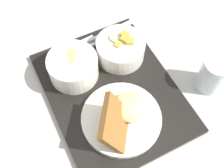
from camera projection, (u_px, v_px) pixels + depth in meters
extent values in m
plane|color=#ADA89E|center=(112.00, 93.00, 0.69)|extent=(4.00, 4.00, 0.00)
cube|color=black|center=(112.00, 92.00, 0.69)|extent=(0.40, 0.32, 0.01)
cylinder|color=silver|center=(120.00, 49.00, 0.71)|extent=(0.12, 0.12, 0.05)
torus|color=silver|center=(121.00, 43.00, 0.69)|extent=(0.12, 0.12, 0.01)
cylinder|color=#A8D184|center=(121.00, 44.00, 0.69)|extent=(0.06, 0.06, 0.01)
cylinder|color=#A8D184|center=(115.00, 45.00, 0.69)|extent=(0.05, 0.05, 0.01)
cylinder|color=#A8D184|center=(118.00, 37.00, 0.70)|extent=(0.05, 0.05, 0.02)
cube|color=orange|center=(125.00, 39.00, 0.69)|extent=(0.03, 0.03, 0.01)
cube|color=orange|center=(117.00, 45.00, 0.69)|extent=(0.02, 0.02, 0.01)
cube|color=orange|center=(125.00, 35.00, 0.70)|extent=(0.02, 0.02, 0.02)
cube|color=orange|center=(125.00, 40.00, 0.69)|extent=(0.02, 0.02, 0.02)
cube|color=orange|center=(130.00, 42.00, 0.69)|extent=(0.02, 0.02, 0.01)
cylinder|color=silver|center=(73.00, 67.00, 0.68)|extent=(0.12, 0.12, 0.06)
torus|color=silver|center=(72.00, 60.00, 0.66)|extent=(0.12, 0.12, 0.01)
cylinder|color=#B29342|center=(73.00, 65.00, 0.67)|extent=(0.10, 0.10, 0.04)
cube|color=#D1B75B|center=(72.00, 61.00, 0.66)|extent=(0.02, 0.02, 0.01)
cube|color=#D1B75B|center=(71.00, 54.00, 0.67)|extent=(0.03, 0.03, 0.01)
cylinder|color=silver|center=(121.00, 118.00, 0.64)|extent=(0.18, 0.18, 0.01)
ellipsoid|color=#E5CC7F|center=(130.00, 107.00, 0.63)|extent=(0.10, 0.10, 0.03)
cube|color=brown|center=(117.00, 125.00, 0.59)|extent=(0.12, 0.12, 0.10)
cube|color=silver|center=(113.00, 30.00, 0.78)|extent=(0.02, 0.13, 0.00)
cube|color=silver|center=(82.00, 44.00, 0.75)|extent=(0.02, 0.07, 0.01)
ellipsoid|color=silver|center=(104.00, 41.00, 0.75)|extent=(0.03, 0.06, 0.01)
cube|color=silver|center=(79.00, 50.00, 0.74)|extent=(0.02, 0.09, 0.01)
cylinder|color=silver|center=(213.00, 75.00, 0.67)|extent=(0.07, 0.07, 0.09)
cylinder|color=silver|center=(211.00, 78.00, 0.68)|extent=(0.06, 0.06, 0.06)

